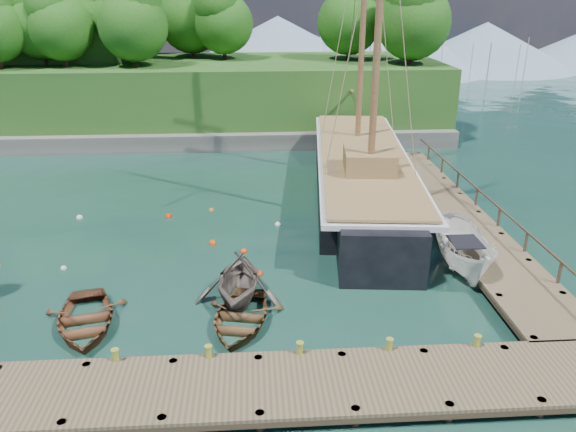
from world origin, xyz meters
name	(u,v)px	position (x,y,z in m)	size (l,w,h in m)	color
ground	(242,294)	(0.00, 0.00, 0.00)	(160.00, 160.00, 0.00)	#103125
dock_near	(304,385)	(2.00, -6.50, 0.43)	(20.00, 3.20, 1.10)	#4F412C
dock_east	(455,215)	(11.50, 7.00, 0.43)	(3.20, 24.00, 1.10)	#4F412C
bollard_0	(118,376)	(-4.00, -5.10, 0.00)	(0.26, 0.26, 0.45)	olive
bollard_1	(210,372)	(-1.00, -5.10, 0.00)	(0.26, 0.26, 0.45)	olive
bollard_2	(300,368)	(2.00, -5.10, 0.00)	(0.26, 0.26, 0.45)	olive
bollard_3	(388,365)	(5.00, -5.10, 0.00)	(0.26, 0.26, 0.45)	olive
bollard_4	(474,361)	(8.00, -5.10, 0.00)	(0.26, 0.26, 0.45)	olive
rowboat_0	(86,327)	(-5.83, -2.12, 0.00)	(3.11, 4.36, 0.90)	brown
rowboat_1	(239,299)	(-0.10, -0.43, 0.00)	(3.53, 4.09, 2.15)	#584E47
rowboat_2	(240,325)	(-0.04, -2.36, 0.00)	(3.00, 4.20, 0.87)	brown
cabin_boat_white	(462,270)	(9.93, 1.47, 0.00)	(2.09, 5.54, 2.14)	white
schooner	(362,179)	(7.14, 11.24, 1.19)	(7.52, 29.01, 21.52)	black
mooring_buoy_0	(64,269)	(-8.11, 2.80, 0.00)	(0.29, 0.29, 0.29)	silver
mooring_buoy_1	(213,244)	(-1.51, 5.09, 0.00)	(0.37, 0.37, 0.37)	#FC3C08
mooring_buoy_2	(244,252)	(0.06, 4.01, 0.00)	(0.34, 0.34, 0.34)	#DD3F0B
mooring_buoy_3	(278,225)	(1.86, 7.25, 0.00)	(0.33, 0.33, 0.33)	silver
mooring_buoy_4	(169,217)	(-4.16, 8.83, 0.00)	(0.37, 0.37, 0.37)	#EE2000
mooring_buoy_5	(211,211)	(-1.84, 9.64, 0.00)	(0.27, 0.27, 0.27)	orange
mooring_buoy_6	(80,218)	(-9.08, 8.97, 0.00)	(0.35, 0.35, 0.35)	white
mooring_buoy_7	(259,275)	(0.75, 1.67, 0.00)	(0.36, 0.36, 0.36)	red
headland	(97,65)	(-12.88, 31.36, 5.54)	(51.00, 19.31, 12.90)	#474744
distant_ridge	(273,41)	(4.30, 70.00, 4.35)	(117.00, 40.00, 10.00)	#728CA5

